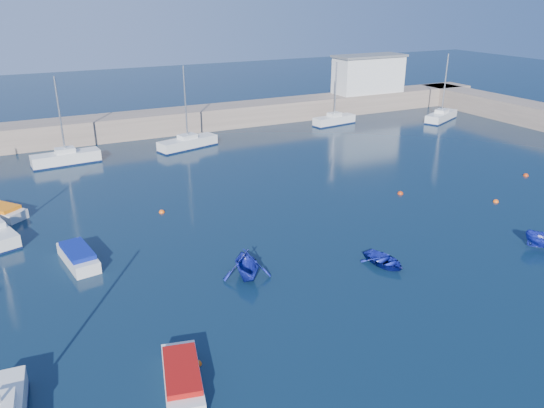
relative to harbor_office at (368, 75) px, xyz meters
name	(u,v)px	position (x,y,z in m)	size (l,w,h in m)	color
ground	(418,328)	(-30.00, -46.00, -5.10)	(220.00, 220.00, 0.00)	#0C2135
back_wall	(166,122)	(-30.00, 0.00, -3.80)	(96.00, 4.50, 2.60)	gray
right_arm	(513,110)	(14.00, -14.00, -3.80)	(4.50, 32.00, 2.60)	gray
harbor_office	(368,75)	(0.00, 0.00, 0.00)	(10.00, 4.00, 5.00)	silver
sailboat_5	(66,158)	(-42.60, -8.46, -4.43)	(6.63, 2.37, 8.66)	silver
sailboat_6	(188,143)	(-29.87, -8.15, -4.48)	(7.04, 3.73, 8.91)	silver
sailboat_7	(334,120)	(-9.22, -5.69, -4.48)	(6.11, 2.49, 7.93)	silver
sailboat_8	(441,116)	(4.94, -10.12, -4.49)	(6.80, 4.54, 8.74)	silver
motorboat_0	(182,377)	(-42.07, -44.82, -4.64)	(2.45, 4.62, 0.98)	silver
motorboat_1	(78,256)	(-44.50, -31.00, -4.61)	(2.14, 4.48, 1.05)	silver
dinghy_center	(384,261)	(-27.40, -39.79, -4.79)	(2.14, 2.99, 0.62)	#16229C
dinghy_left	(246,264)	(-35.72, -37.35, -4.22)	(2.89, 3.35, 1.76)	#16229C
buoy_0	(198,364)	(-41.02, -43.73, -5.10)	(0.39, 0.39, 0.39)	#FD580D
buoy_1	(400,194)	(-18.20, -30.11, -5.10)	(0.50, 0.50, 0.50)	#B6330D
buoy_2	(496,202)	(-12.43, -35.10, -5.10)	(0.46, 0.46, 0.46)	#FD580D
buoy_3	(162,212)	(-37.54, -25.11, -5.10)	(0.46, 0.46, 0.46)	#FD580D
buoy_4	(526,176)	(-4.55, -31.52, -5.10)	(0.50, 0.50, 0.50)	#B6330D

